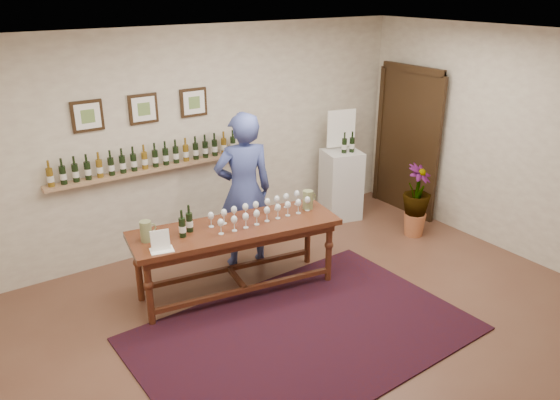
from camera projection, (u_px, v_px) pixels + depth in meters
ground at (324, 323)px, 5.62m from camera, size 6.00×6.00×0.00m
room_shell at (361, 144)px, 7.73m from camera, size 6.00×6.00×6.00m
rug at (304, 334)px, 5.43m from camera, size 3.30×2.26×0.02m
tasting_table at (236, 236)px, 5.96m from camera, size 2.36×1.07×0.81m
table_glasses at (261, 211)px, 6.07m from camera, size 1.30×0.30×0.18m
table_bottles at (186, 221)px, 5.66m from camera, size 0.27×0.16×0.29m
pitcher_left at (146, 231)px, 5.53m from camera, size 0.15×0.15×0.22m
pitcher_right at (308, 200)px, 6.32m from camera, size 0.16×0.16×0.22m
menu_card at (160, 240)px, 5.35m from camera, size 0.26×0.21×0.20m
display_pedestal at (341, 184)px, 7.98m from camera, size 0.62×0.62×1.01m
pedestal_bottles at (348, 143)px, 7.69m from camera, size 0.30×0.15×0.29m
info_sign at (341, 128)px, 7.82m from camera, size 0.42×0.13×0.60m
potted_plant at (416, 201)px, 7.38m from camera, size 0.57×0.57×0.87m
person at (244, 191)px, 6.47m from camera, size 0.79×0.63×1.91m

